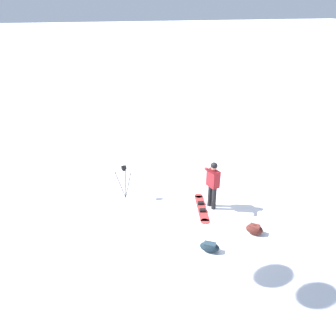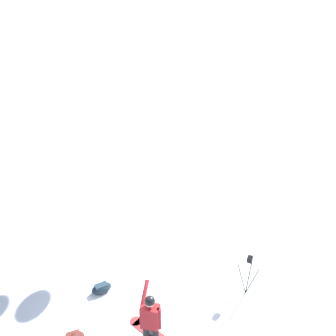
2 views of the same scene
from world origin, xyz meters
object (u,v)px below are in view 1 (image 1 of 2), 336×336
object	(u,v)px
snowboarder	(213,181)
camera_tripod	(124,175)
snowboard	(202,208)
gear_bag_large	(210,247)
gear_bag_small	(254,229)

from	to	relation	value
snowboarder	camera_tripod	world-z (taller)	snowboarder
snowboard	snowboarder	bearing A→B (deg)	-98.95
snowboarder	snowboard	world-z (taller)	snowboarder
snowboard	gear_bag_large	distance (m)	2.14
snowboard	camera_tripod	size ratio (longest dim) A/B	1.43
snowboard	gear_bag_large	xyz separation A→B (m)	(-2.01, 0.72, 0.12)
snowboarder	gear_bag_large	world-z (taller)	snowboarder
camera_tripod	gear_bag_small	distance (m)	4.57
snowboarder	camera_tripod	size ratio (longest dim) A/B	1.36
gear_bag_small	snowboarder	bearing A→B (deg)	17.54
snowboarder	gear_bag_small	size ratio (longest dim) A/B	2.80
snowboarder	snowboard	distance (m)	1.02
gear_bag_large	gear_bag_small	size ratio (longest dim) A/B	1.03
gear_bag_small	gear_bag_large	bearing A→B (deg)	99.02
gear_bag_large	camera_tripod	size ratio (longest dim) A/B	0.50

